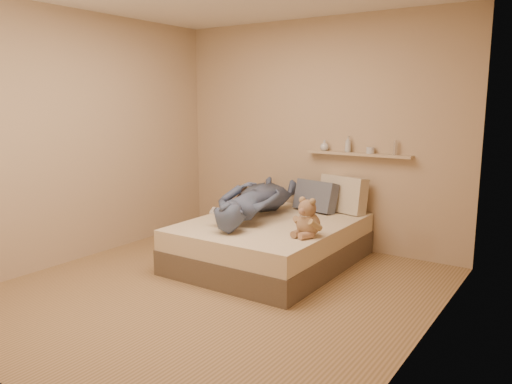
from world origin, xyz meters
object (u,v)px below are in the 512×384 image
Objects in this scene: bed at (271,242)px; game_console at (219,211)px; person at (255,199)px; teddy_bear at (307,220)px; wall_shelf at (358,154)px; pillow_cream at (343,194)px; pillow_grey at (316,196)px; dark_plush at (243,198)px.

bed is 0.69m from game_console.
person reaches higher than game_console.
teddy_bear is 1.32m from wall_shelf.
pillow_cream reaches higher than pillow_grey.
pillow_cream reaches higher than game_console.
pillow_cream is 0.47m from wall_shelf.
bed is 0.76m from teddy_bear.
game_console reaches higher than bed.
pillow_cream is 0.46× the size of wall_shelf.
person is (-0.67, -0.77, -0.00)m from pillow_cream.
wall_shelf is at bearing 58.82° from bed.
wall_shelf is at bearing 32.73° from pillow_cream.
bed is 1.38m from wall_shelf.
dark_plush is 0.85m from pillow_grey.
bed is 7.23× the size of dark_plush.
person is 1.37× the size of wall_shelf.
pillow_cream is at bearing 97.90° from teddy_bear.
pillow_cream is 0.33× the size of person.
game_console is at bearing -110.68° from pillow_grey.
pillow_grey reaches higher than game_console.
bed is 0.81m from pillow_grey.
person is (0.05, 0.56, 0.04)m from game_console.
pillow_cream is (0.72, 1.33, 0.04)m from game_console.
wall_shelf is (0.12, 0.08, 0.45)m from pillow_cream.
person is (0.39, -0.32, 0.08)m from dark_plush.
teddy_bear is 0.67× the size of pillow_cream.
pillow_cream is 0.31m from pillow_grey.
bed is at bearing -117.23° from pillow_cream.
pillow_cream is at bearing 27.28° from pillow_grey.
bed is 1.15× the size of person.
game_console is 1.27m from pillow_grey.
dark_plush is at bearing -157.07° from pillow_cream.
pillow_grey is (0.79, 0.31, 0.06)m from dark_plush.
pillow_cream is (-0.16, 1.14, 0.05)m from teddy_bear.
teddy_bear is 1.09m from pillow_grey.
pillow_cream is at bearing 62.77° from bed.
dark_plush is (-0.34, 0.88, -0.05)m from game_console.
pillow_grey is at bearing 113.27° from teddy_bear.
wall_shelf reaches higher than teddy_bear.
wall_shelf reaches higher than game_console.
wall_shelf is at bearing 91.65° from teddy_bear.
person is (-0.24, 0.06, 0.42)m from bed.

